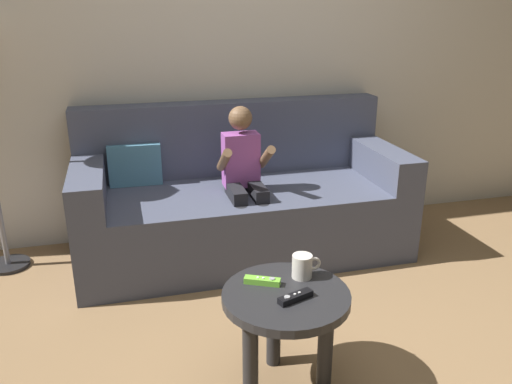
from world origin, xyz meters
The scene contains 7 objects.
wall_back centered at (0.00, 1.82, 1.25)m, with size 5.00×0.05×2.50m, color beige.
couch centered at (-0.05, 1.43, 0.31)m, with size 1.92×0.80×0.88m.
person_seated_on_couch centered at (-0.06, 1.26, 0.53)m, with size 0.29×0.35×0.92m.
coffee_table centered at (-0.17, 0.18, 0.34)m, with size 0.49×0.49×0.43m.
game_remote_black_near_edge centered at (-0.15, 0.12, 0.44)m, with size 0.14×0.08×0.03m.
game_remote_lime_center centered at (-0.24, 0.26, 0.44)m, with size 0.14×0.09×0.03m.
coffee_mug centered at (-0.07, 0.27, 0.48)m, with size 0.12×0.08×0.09m.
Camera 1 is at (-0.71, -1.44, 1.44)m, focal length 36.42 mm.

